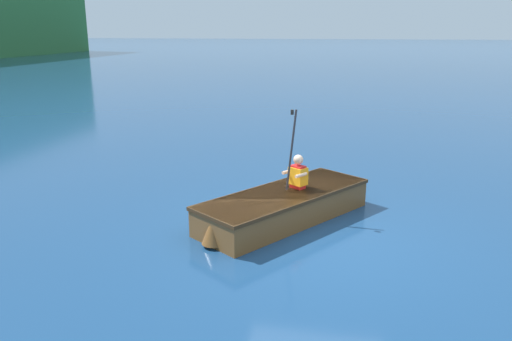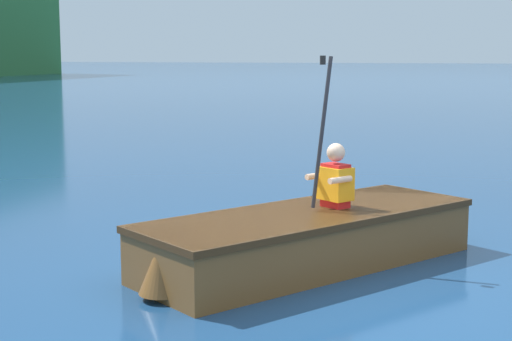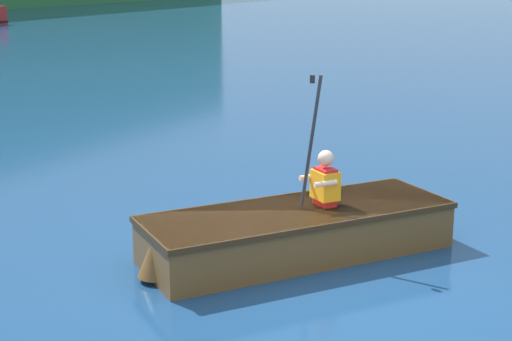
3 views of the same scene
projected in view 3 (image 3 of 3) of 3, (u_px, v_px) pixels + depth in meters
name	position (u px, v px, depth m)	size (l,w,h in m)	color
ground_plane	(320.00, 290.00, 7.37)	(300.00, 300.00, 0.00)	navy
rowboat_foreground	(294.00, 230.00, 8.16)	(3.34, 2.77, 0.50)	brown
person_paddler	(324.00, 180.00, 8.19)	(0.45, 0.45, 1.39)	red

